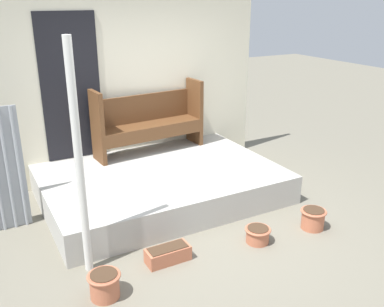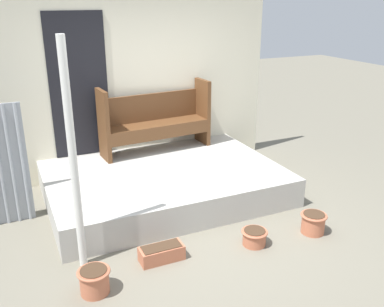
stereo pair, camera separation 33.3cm
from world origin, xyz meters
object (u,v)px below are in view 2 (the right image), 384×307
(flower_pot_right, at_px, (313,222))
(support_post, at_px, (73,160))
(bench, at_px, (155,118))
(planter_box_rect, at_px, (162,253))
(flower_pot_middle, at_px, (254,236))
(flower_pot_left, at_px, (94,280))

(flower_pot_right, bearing_deg, support_post, 169.56)
(bench, height_order, planter_box_rect, bench)
(flower_pot_middle, bearing_deg, flower_pot_right, -4.73)
(flower_pot_right, xyz_separation_m, planter_box_rect, (-1.78, 0.21, -0.05))
(flower_pot_middle, xyz_separation_m, planter_box_rect, (-1.03, 0.15, -0.02))
(flower_pot_left, distance_m, planter_box_rect, 0.78)
(bench, relative_size, planter_box_rect, 3.65)
(flower_pot_left, height_order, flower_pot_middle, flower_pot_left)
(support_post, distance_m, bench, 2.48)
(support_post, distance_m, planter_box_rect, 1.32)
(flower_pot_right, bearing_deg, bench, 113.00)
(flower_pot_middle, bearing_deg, planter_box_rect, 171.97)
(support_post, bearing_deg, planter_box_rect, -19.03)
(flower_pot_right, bearing_deg, flower_pot_left, -179.49)
(planter_box_rect, bearing_deg, bench, 71.15)
(bench, distance_m, flower_pot_left, 2.95)
(bench, bearing_deg, planter_box_rect, -113.06)
(support_post, height_order, flower_pot_right, support_post)
(support_post, xyz_separation_m, planter_box_rect, (0.75, -0.26, -1.05))
(bench, bearing_deg, flower_pot_right, -71.21)
(flower_pot_left, bearing_deg, flower_pot_middle, 2.73)
(support_post, bearing_deg, flower_pot_middle, -12.79)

